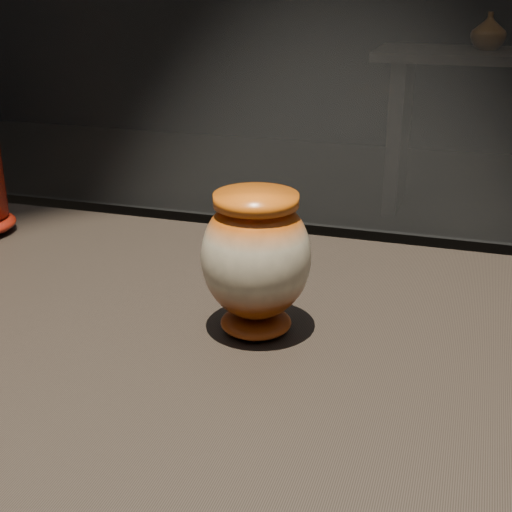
{
  "coord_description": "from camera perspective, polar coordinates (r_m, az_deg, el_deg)",
  "views": [
    {
      "loc": [
        0.26,
        -0.64,
        1.29
      ],
      "look_at": [
        0.04,
        0.06,
        0.99
      ],
      "focal_mm": 50.0,
      "sensor_mm": 36.0,
      "label": 1
    }
  ],
  "objects": [
    {
      "name": "main_vase",
      "position": [
        0.79,
        0.0,
        -0.2
      ],
      "size": [
        0.15,
        0.15,
        0.17
      ],
      "rotation": [
        0.0,
        0.0,
        -0.2
      ],
      "color": "#742E0A",
      "rests_on": "display_plinth"
    },
    {
      "name": "back_vase_left",
      "position": [
        4.19,
        18.13,
        16.73
      ],
      "size": [
        0.25,
        0.25,
        0.19
      ],
      "primitive_type": "imported",
      "rotation": [
        0.0,
        0.0,
        5.22
      ],
      "color": "brown",
      "rests_on": "back_shelf"
    }
  ]
}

